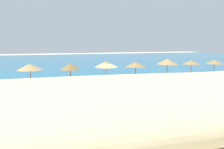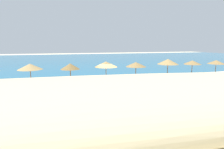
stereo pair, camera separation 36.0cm
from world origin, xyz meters
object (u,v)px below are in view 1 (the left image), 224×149
(beach_umbrella_4, at_px, (106,64))
(beach_umbrella_5, at_px, (136,64))
(beach_umbrella_8, at_px, (215,62))
(lounge_chair_1, at_px, (222,76))
(beach_umbrella_3, at_px, (70,66))
(beach_umbrella_7, at_px, (191,62))
(beach_umbrella_6, at_px, (167,62))
(beach_umbrella_2, at_px, (30,67))
(lounge_chair_0, at_px, (105,84))

(beach_umbrella_4, bearing_deg, beach_umbrella_5, 1.87)
(beach_umbrella_8, height_order, lounge_chair_1, beach_umbrella_8)
(beach_umbrella_4, distance_m, beach_umbrella_5, 3.73)
(beach_umbrella_3, bearing_deg, beach_umbrella_7, -0.79)
(lounge_chair_1, bearing_deg, beach_umbrella_6, 94.41)
(beach_umbrella_5, bearing_deg, beach_umbrella_4, -178.13)
(beach_umbrella_2, height_order, beach_umbrella_6, beach_umbrella_6)
(lounge_chair_1, bearing_deg, beach_umbrella_8, 24.63)
(beach_umbrella_5, height_order, beach_umbrella_6, beach_umbrella_6)
(beach_umbrella_2, distance_m, beach_umbrella_6, 15.57)
(lounge_chair_0, bearing_deg, beach_umbrella_6, -73.34)
(beach_umbrella_4, relative_size, lounge_chair_0, 1.80)
(beach_umbrella_3, relative_size, beach_umbrella_8, 1.05)
(beach_umbrella_3, distance_m, lounge_chair_1, 19.90)
(beach_umbrella_5, distance_m, lounge_chair_0, 4.81)
(beach_umbrella_6, bearing_deg, beach_umbrella_7, 1.97)
(beach_umbrella_4, xyz_separation_m, lounge_chair_0, (-0.50, -1.21, -2.03))
(beach_umbrella_6, xyz_separation_m, lounge_chair_1, (8.08, -0.94, -2.10))
(beach_umbrella_2, distance_m, beach_umbrella_7, 19.33)
(beach_umbrella_4, bearing_deg, beach_umbrella_8, -0.67)
(beach_umbrella_3, bearing_deg, beach_umbrella_4, 0.89)
(beach_umbrella_2, bearing_deg, beach_umbrella_8, 0.18)
(beach_umbrella_6, xyz_separation_m, lounge_chair_0, (-8.26, -0.81, -2.14))
(beach_umbrella_5, bearing_deg, beach_umbrella_7, -2.90)
(beach_umbrella_7, bearing_deg, lounge_chair_0, -175.54)
(beach_umbrella_2, distance_m, beach_umbrella_4, 7.81)
(beach_umbrella_4, bearing_deg, beach_umbrella_6, -2.97)
(beach_umbrella_3, relative_size, beach_umbrella_7, 1.03)
(beach_umbrella_6, xyz_separation_m, beach_umbrella_7, (3.77, 0.13, -0.21))
(beach_umbrella_5, height_order, lounge_chair_1, beach_umbrella_5)
(beach_umbrella_6, bearing_deg, beach_umbrella_3, 178.33)
(beach_umbrella_8, bearing_deg, lounge_chair_0, -176.33)
(beach_umbrella_4, bearing_deg, beach_umbrella_3, -179.11)
(beach_umbrella_5, bearing_deg, beach_umbrella_8, -1.47)
(beach_umbrella_2, xyz_separation_m, beach_umbrella_8, (23.36, 0.07, -0.21))
(beach_umbrella_7, bearing_deg, beach_umbrella_2, 179.95)
(beach_umbrella_2, height_order, beach_umbrella_4, beach_umbrella_2)
(beach_umbrella_2, height_order, lounge_chair_0, beach_umbrella_2)
(beach_umbrella_2, distance_m, beach_umbrella_5, 11.54)
(beach_umbrella_3, xyz_separation_m, beach_umbrella_5, (7.66, 0.18, -0.06))
(beach_umbrella_8, bearing_deg, beach_umbrella_6, -178.37)
(beach_umbrella_7, xyz_separation_m, beach_umbrella_8, (4.03, 0.09, -0.07))
(beach_umbrella_2, distance_m, beach_umbrella_8, 23.37)
(lounge_chair_1, bearing_deg, lounge_chair_0, 100.57)
(beach_umbrella_7, height_order, lounge_chair_0, beach_umbrella_7)
(beach_umbrella_2, bearing_deg, beach_umbrella_4, 1.87)
(beach_umbrella_2, xyz_separation_m, beach_umbrella_3, (3.87, 0.19, -0.13))
(beach_umbrella_8, bearing_deg, beach_umbrella_3, 179.65)
(beach_umbrella_3, bearing_deg, beach_umbrella_8, -0.35)
(beach_umbrella_7, bearing_deg, beach_umbrella_5, 177.10)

